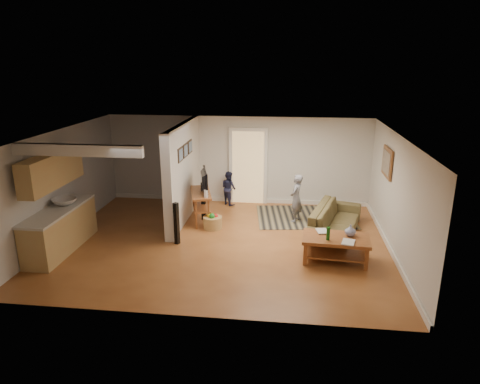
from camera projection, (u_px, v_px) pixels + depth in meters
The scene contains 11 objects.
ground at pixel (222, 242), 9.81m from camera, with size 7.50×7.50×0.00m, color brown.
room_shell at pixel (179, 175), 9.91m from camera, with size 7.54×6.02×2.52m.
area_rug at pixel (305, 217), 11.39m from camera, with size 2.51×1.83×0.01m, color black.
sofa at pixel (334, 234), 10.26m from camera, with size 2.34×0.92×0.68m, color #3F391F.
coffee_table at pixel (337, 242), 8.79m from camera, with size 1.41×0.89×0.80m.
tv_console at pixel (201, 195), 10.91m from camera, with size 0.78×1.33×1.07m.
speaker_left at pixel (177, 223), 9.59m from camera, with size 0.10×0.10×0.98m, color black.
speaker_right at pixel (204, 201), 11.07m from camera, with size 0.10×0.10×1.01m, color black.
toy_basket at pixel (213, 222), 10.57m from camera, with size 0.47×0.47×0.42m.
child at pixel (295, 221), 11.10m from camera, with size 0.45×0.30×1.25m, color slate.
toddler at pixel (229, 204), 12.40m from camera, with size 0.48×0.37×0.98m, color #202343.
Camera 1 is at (1.48, -8.93, 3.99)m, focal length 32.00 mm.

